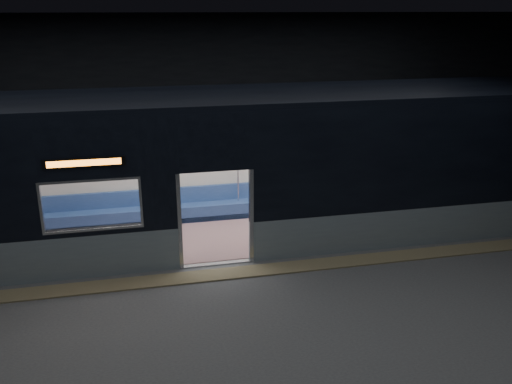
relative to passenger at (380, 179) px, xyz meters
name	(u,v)px	position (x,y,z in m)	size (l,w,h in m)	color
station_floor	(225,288)	(-4.80, -3.55, -0.79)	(24.00, 14.00, 0.01)	#47494C
station_envelope	(221,98)	(-4.80, -3.55, 2.87)	(24.00, 14.00, 5.00)	black
tactile_strip	(221,274)	(-4.80, -3.00, -0.77)	(22.80, 0.50, 0.03)	#8C7F59
metro_car	(205,161)	(-4.80, -1.00, 1.06)	(18.00, 3.04, 3.35)	gray
passenger	(380,179)	(0.00, 0.00, 0.00)	(0.43, 0.69, 1.35)	black
handbag	(385,186)	(0.04, -0.22, -0.11)	(0.28, 0.24, 0.14)	black
transit_map	(384,151)	(0.20, 0.31, 0.67)	(0.96, 0.03, 0.63)	white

